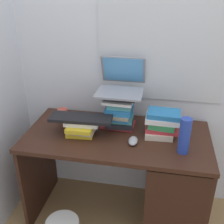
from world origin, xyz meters
TOP-DOWN VIEW (x-y plane):
  - ground_plane at (0.00, 0.00)m, footprint 6.00×6.00m
  - wall_back at (0.00, 0.36)m, footprint 6.00×0.06m
  - desk at (0.32, -0.02)m, footprint 1.26×0.63m
  - book_stack_tall at (-0.00, 0.12)m, footprint 0.24×0.20m
  - book_stack_keyboard_riser at (-0.24, -0.03)m, footprint 0.24×0.20m
  - book_stack_side at (0.30, 0.05)m, footprint 0.23×0.19m
  - laptop at (-0.01, 0.19)m, footprint 0.32×0.32m
  - keyboard at (-0.24, -0.04)m, footprint 0.43×0.16m
  - computer_mouse at (0.12, -0.09)m, footprint 0.06×0.10m
  - mug at (-0.43, 0.13)m, footprint 0.11×0.07m
  - water_bottle at (0.43, -0.13)m, footprint 0.07×0.07m

SIDE VIEW (x-z plane):
  - ground_plane at x=0.00m, z-range 0.00..0.00m
  - desk at x=0.32m, z-range 0.03..0.77m
  - computer_mouse at x=0.12m, z-range 0.74..0.78m
  - mug at x=-0.43m, z-range 0.74..0.84m
  - book_stack_keyboard_riser at x=-0.24m, z-range 0.74..0.85m
  - book_stack_side at x=0.30m, z-range 0.74..0.92m
  - water_bottle at x=0.43m, z-range 0.74..0.97m
  - book_stack_tall at x=0.00m, z-range 0.73..0.99m
  - keyboard at x=-0.24m, z-range 0.85..0.87m
  - laptop at x=-0.01m, z-range 0.93..1.16m
  - wall_back at x=0.00m, z-range 0.00..2.60m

